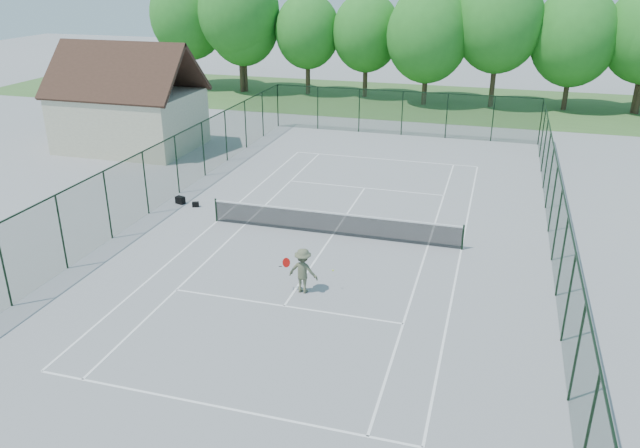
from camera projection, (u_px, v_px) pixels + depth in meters
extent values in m
plane|color=gray|center=(333.00, 235.00, 27.06)|extent=(140.00, 140.00, 0.00)
cube|color=#456E33|center=(424.00, 101.00, 53.66)|extent=(80.00, 16.00, 0.01)
cube|color=white|center=(384.00, 159.00, 37.60)|extent=(10.97, 0.08, 0.01)
cube|color=white|center=(216.00, 406.00, 16.53)|extent=(10.97, 0.08, 0.01)
cube|color=white|center=(365.00, 188.00, 32.74)|extent=(8.23, 0.08, 0.01)
cube|color=white|center=(284.00, 306.00, 21.39)|extent=(8.23, 0.08, 0.01)
cube|color=white|center=(461.00, 249.00, 25.65)|extent=(0.08, 23.77, 0.01)
cube|color=white|center=(217.00, 221.00, 28.48)|extent=(0.08, 23.77, 0.01)
cube|color=white|center=(428.00, 246.00, 26.00)|extent=(0.08, 23.77, 0.01)
cube|color=white|center=(245.00, 224.00, 28.13)|extent=(0.08, 23.77, 0.01)
cube|color=white|center=(333.00, 235.00, 27.06)|extent=(0.08, 12.80, 0.01)
cylinder|color=black|center=(216.00, 210.00, 28.28)|extent=(0.08, 0.08, 1.10)
cylinder|color=black|center=(463.00, 237.00, 25.43)|extent=(0.08, 0.08, 1.10)
cube|color=black|center=(333.00, 224.00, 26.87)|extent=(11.00, 0.02, 0.96)
cube|color=white|center=(333.00, 213.00, 26.68)|extent=(11.00, 0.05, 0.07)
cube|color=#17351D|center=(402.00, 113.00, 42.45)|extent=(18.00, 0.02, 3.00)
cube|color=#17351D|center=(557.00, 225.00, 24.16)|extent=(0.02, 36.00, 3.00)
cube|color=#17351D|center=(146.00, 183.00, 28.82)|extent=(0.02, 36.00, 3.00)
cube|color=black|center=(403.00, 91.00, 41.87)|extent=(18.00, 0.05, 0.05)
cube|color=black|center=(563.00, 189.00, 23.59)|extent=(0.05, 36.00, 0.05)
cube|color=black|center=(142.00, 152.00, 28.24)|extent=(0.05, 36.00, 0.05)
cube|color=beige|center=(130.00, 120.00, 39.40)|extent=(8.00, 6.00, 3.50)
cube|color=#3E271C|center=(137.00, 65.00, 39.48)|extent=(8.60, 3.27, 3.27)
cube|color=#3E271C|center=(110.00, 72.00, 36.82)|extent=(8.60, 3.27, 3.27)
cylinder|color=#453322|center=(245.00, 68.00, 57.12)|extent=(0.40, 0.40, 4.20)
ellipsoid|color=#2C8828|center=(243.00, 24.00, 55.62)|extent=(6.40, 6.40, 7.40)
cylinder|color=#453322|center=(425.00, 77.00, 52.85)|extent=(0.40, 0.40, 4.20)
ellipsoid|color=#2C8828|center=(429.00, 29.00, 51.36)|extent=(6.40, 6.40, 7.40)
cylinder|color=#453322|center=(638.00, 86.00, 48.59)|extent=(0.40, 0.40, 4.20)
cube|color=black|center=(180.00, 200.00, 30.54)|extent=(0.51, 0.38, 0.36)
cube|color=black|center=(196.00, 204.00, 30.15)|extent=(0.36, 0.29, 0.24)
imported|color=#565A40|center=(303.00, 271.00, 22.03)|extent=(1.12, 0.70, 1.67)
sphere|color=#C9F131|center=(333.00, 270.00, 22.14)|extent=(0.07, 0.07, 0.07)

